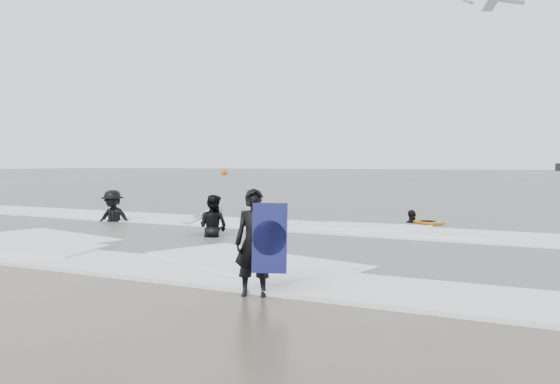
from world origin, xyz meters
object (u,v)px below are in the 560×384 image
at_px(surfer_centre, 255,296).
at_px(surfer_breaker, 113,224).
at_px(surfer_right_near, 412,224).
at_px(surfer_wading, 213,239).
at_px(buoy, 224,173).

distance_m(surfer_centre, surfer_breaker, 10.45).
bearing_deg(surfer_right_near, surfer_breaker, -22.36).
bearing_deg(surfer_breaker, surfer_right_near, 10.53).
xyz_separation_m(surfer_wading, surfer_right_near, (3.72, 5.39, 0.00)).
bearing_deg(buoy, surfer_wading, -57.91).
bearing_deg(surfer_breaker, surfer_wading, -31.93).
distance_m(surfer_centre, surfer_right_near, 10.07).
distance_m(surfer_breaker, surfer_right_near, 9.27).
xyz_separation_m(surfer_centre, surfer_right_near, (-0.07, 10.07, 0.00)).
bearing_deg(surfer_wading, surfer_breaker, -13.99).
bearing_deg(surfer_right_near, surfer_wading, 7.92).
distance_m(surfer_wading, buoy, 72.29).
relative_size(surfer_centre, buoy, 0.93).
xyz_separation_m(surfer_wading, surfer_breaker, (-4.67, 1.46, 0.00)).
xyz_separation_m(surfer_breaker, buoy, (-33.74, 59.79, 0.42)).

